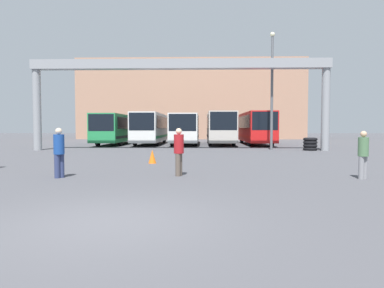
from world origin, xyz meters
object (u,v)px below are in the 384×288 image
at_px(pedestrian_near_left, 179,151).
at_px(bus_slot_4, 256,126).
at_px(pedestrian_mid_left, 363,154).
at_px(tire_stack, 310,144).
at_px(lamp_post, 272,87).
at_px(bus_slot_2, 185,127).
at_px(pedestrian_near_center, 59,151).
at_px(bus_slot_0, 117,127).
at_px(traffic_cone, 152,157).
at_px(bus_slot_3, 220,126).
at_px(bus_slot_1, 151,127).

bearing_deg(pedestrian_near_left, bus_slot_4, 3.64).
bearing_deg(pedestrian_mid_left, pedestrian_near_left, 148.07).
distance_m(bus_slot_4, tire_stack, 9.21).
xyz_separation_m(pedestrian_mid_left, lamp_post, (-0.03, 14.94, 4.00)).
distance_m(bus_slot_2, lamp_post, 11.49).
xyz_separation_m(pedestrian_near_center, pedestrian_mid_left, (10.27, 0.05, -0.05)).
xyz_separation_m(pedestrian_mid_left, tire_stack, (2.78, 14.41, -0.37)).
distance_m(bus_slot_0, traffic_cone, 19.84).
relative_size(bus_slot_3, pedestrian_near_center, 6.50).
xyz_separation_m(bus_slot_4, pedestrian_near_center, (-10.29, -23.14, -0.93)).
distance_m(bus_slot_2, traffic_cone, 18.77).
bearing_deg(bus_slot_1, tire_stack, -33.53).
xyz_separation_m(pedestrian_mid_left, traffic_cone, (-7.78, 4.77, -0.52)).
xyz_separation_m(bus_slot_4, pedestrian_mid_left, (-0.02, -23.09, -0.98)).
height_order(pedestrian_mid_left, lamp_post, lamp_post).
relative_size(bus_slot_4, pedestrian_near_left, 6.06).
distance_m(bus_slot_3, pedestrian_mid_left, 23.78).
xyz_separation_m(traffic_cone, lamp_post, (7.75, 10.17, 4.52)).
bearing_deg(bus_slot_4, pedestrian_near_center, -113.98).
bearing_deg(traffic_cone, tire_stack, 42.39).
xyz_separation_m(bus_slot_1, bus_slot_2, (3.55, 0.20, -0.06)).
distance_m(bus_slot_4, pedestrian_near_center, 25.34).
distance_m(bus_slot_1, traffic_cone, 18.78).
relative_size(bus_slot_1, pedestrian_mid_left, 6.65).
distance_m(bus_slot_4, pedestrian_mid_left, 23.11).
height_order(bus_slot_0, bus_slot_3, bus_slot_3).
distance_m(bus_slot_0, bus_slot_1, 3.55).
distance_m(pedestrian_mid_left, tire_stack, 14.68).
bearing_deg(bus_slot_4, tire_stack, -72.40).
relative_size(bus_slot_4, lamp_post, 1.15).
height_order(pedestrian_near_center, tire_stack, pedestrian_near_center).
relative_size(bus_slot_3, pedestrian_near_left, 6.54).
bearing_deg(lamp_post, bus_slot_3, 112.23).
relative_size(bus_slot_1, tire_stack, 10.27).
bearing_deg(bus_slot_2, traffic_cone, -92.17).
relative_size(bus_slot_2, pedestrian_near_left, 6.52).
bearing_deg(bus_slot_3, pedestrian_near_center, -105.99).
bearing_deg(pedestrian_near_left, pedestrian_near_center, 117.36).
relative_size(bus_slot_0, bus_slot_3, 1.00).
bearing_deg(bus_slot_0, lamp_post, -31.23).
bearing_deg(bus_slot_4, pedestrian_mid_left, -90.06).
bearing_deg(bus_slot_2, pedestrian_mid_left, -73.25).
height_order(bus_slot_1, bus_slot_4, bus_slot_4).
distance_m(bus_slot_2, bus_slot_3, 3.55).
height_order(pedestrian_near_left, traffic_cone, pedestrian_near_left).
relative_size(bus_slot_1, bus_slot_2, 0.96).
xyz_separation_m(bus_slot_3, pedestrian_near_center, (-6.75, -23.55, -0.93)).
bearing_deg(bus_slot_2, pedestrian_near_center, -97.75).
xyz_separation_m(bus_slot_0, lamp_post, (14.13, -8.57, 3.12)).
bearing_deg(bus_slot_1, bus_slot_0, 176.24).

